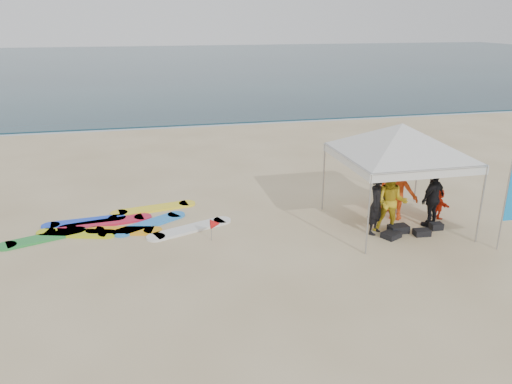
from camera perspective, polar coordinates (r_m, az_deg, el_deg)
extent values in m
plane|color=beige|center=(12.47, 1.35, -9.21)|extent=(120.00, 120.00, 0.00)
cube|color=#0C2633|center=(70.90, -11.10, 14.26)|extent=(160.00, 84.00, 0.08)
cube|color=silver|center=(29.54, -7.48, 7.58)|extent=(160.00, 1.20, 0.01)
imported|color=black|center=(14.71, 13.61, -1.36)|extent=(0.77, 0.76, 1.79)
imported|color=gold|center=(14.81, 15.19, -1.15)|extent=(1.15, 1.07, 1.89)
imported|color=red|center=(15.93, 15.91, 0.30)|extent=(1.41, 1.36, 1.92)
imported|color=black|center=(15.71, 19.56, -0.70)|extent=(1.11, 0.83, 1.75)
imported|color=#FF5316|center=(16.62, 15.11, 0.62)|extent=(0.85, 0.60, 1.63)
imported|color=#FF3916|center=(16.56, 20.20, -1.25)|extent=(0.38, 0.90, 0.94)
cylinder|color=#A5A5A8|center=(16.14, 7.73, 1.70)|extent=(0.05, 0.05, 2.22)
cylinder|color=#A5A5A8|center=(17.57, 17.97, 2.38)|extent=(0.05, 0.05, 2.22)
cylinder|color=#A5A5A8|center=(13.27, 12.73, -2.59)|extent=(0.05, 0.05, 2.22)
cylinder|color=#A5A5A8|center=(14.97, 24.34, -1.34)|extent=(0.05, 0.05, 2.22)
cube|color=silver|center=(13.73, 19.33, 1.92)|extent=(3.43, 0.02, 0.24)
cube|color=silver|center=(16.53, 13.32, 5.34)|extent=(3.43, 0.02, 0.24)
cube|color=silver|center=(14.38, 10.21, 3.48)|extent=(0.02, 3.43, 0.24)
cube|color=silver|center=(15.97, 21.33, 4.04)|extent=(0.02, 3.43, 0.24)
pyramid|color=silver|center=(14.88, 16.42, 7.53)|extent=(4.72, 4.72, 0.89)
cylinder|color=#A5A5A8|center=(14.52, 26.85, 0.66)|extent=(0.04, 0.04, 3.65)
cylinder|color=#A5A5A8|center=(14.08, -5.13, -4.44)|extent=(0.02, 0.02, 0.60)
cone|color=red|center=(14.02, -4.67, -3.66)|extent=(0.28, 0.28, 0.28)
cube|color=black|center=(15.20, 15.96, -4.07)|extent=(0.57, 0.38, 0.22)
cube|color=black|center=(15.21, 18.42, -4.40)|extent=(0.48, 0.34, 0.18)
cube|color=black|center=(14.81, 15.19, -4.76)|extent=(0.62, 0.58, 0.16)
cube|color=black|center=(15.76, 19.90, -3.70)|extent=(0.37, 0.27, 0.20)
cube|color=green|center=(15.44, -23.20, -4.89)|extent=(1.95, 1.15, 0.07)
cube|color=red|center=(15.90, -16.78, -3.39)|extent=(2.31, 0.94, 0.07)
cube|color=#2B87E5|center=(15.52, -12.00, -3.55)|extent=(1.94, 1.50, 0.07)
cube|color=#C6D316|center=(15.42, -19.81, -4.47)|extent=(1.91, 1.04, 0.07)
cube|color=white|center=(14.95, -7.52, -4.18)|extent=(2.24, 1.31, 0.07)
cube|color=orange|center=(15.18, -14.87, -4.31)|extent=(1.78, 0.91, 0.07)
cube|color=yellow|center=(16.69, -11.58, -1.85)|extent=(2.30, 0.93, 0.07)
cube|color=blue|center=(16.16, -19.01, -3.28)|extent=(1.98, 0.71, 0.07)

